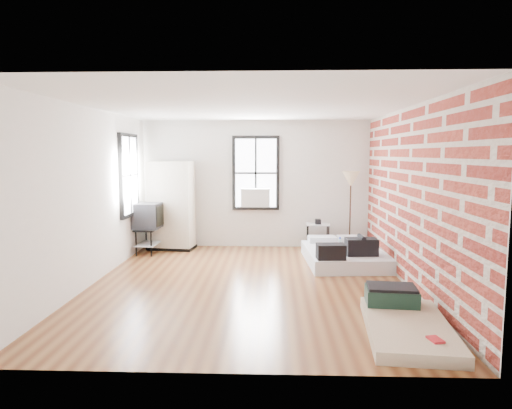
{
  "coord_description": "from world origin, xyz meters",
  "views": [
    {
      "loc": [
        0.38,
        -7.1,
        2.08
      ],
      "look_at": [
        0.11,
        0.3,
        1.25
      ],
      "focal_mm": 32.0,
      "sensor_mm": 36.0,
      "label": 1
    }
  ],
  "objects_px": {
    "wardrobe": "(172,206)",
    "side_table": "(318,229)",
    "mattress_bare": "(403,319)",
    "mattress_main": "(344,254)",
    "floor_lamp": "(351,183)",
    "tv_stand": "(148,217)"
  },
  "relations": [
    {
      "from": "wardrobe",
      "to": "side_table",
      "type": "distance_m",
      "value": 3.22
    },
    {
      "from": "mattress_bare",
      "to": "mattress_main",
      "type": "bearing_deg",
      "value": 99.34
    },
    {
      "from": "side_table",
      "to": "floor_lamp",
      "type": "bearing_deg",
      "value": -5.91
    },
    {
      "from": "mattress_main",
      "to": "floor_lamp",
      "type": "relative_size",
      "value": 1.18
    },
    {
      "from": "mattress_main",
      "to": "floor_lamp",
      "type": "xyz_separation_m",
      "value": [
        0.29,
        1.18,
        1.29
      ]
    },
    {
      "from": "floor_lamp",
      "to": "mattress_bare",
      "type": "bearing_deg",
      "value": -91.19
    },
    {
      "from": "floor_lamp",
      "to": "tv_stand",
      "type": "relative_size",
      "value": 1.61
    },
    {
      "from": "mattress_bare",
      "to": "floor_lamp",
      "type": "distance_m",
      "value": 4.65
    },
    {
      "from": "mattress_main",
      "to": "side_table",
      "type": "distance_m",
      "value": 1.34
    },
    {
      "from": "mattress_bare",
      "to": "side_table",
      "type": "distance_m",
      "value": 4.57
    },
    {
      "from": "mattress_main",
      "to": "wardrobe",
      "type": "relative_size",
      "value": 1.05
    },
    {
      "from": "side_table",
      "to": "tv_stand",
      "type": "bearing_deg",
      "value": -171.69
    },
    {
      "from": "wardrobe",
      "to": "tv_stand",
      "type": "relative_size",
      "value": 1.81
    },
    {
      "from": "mattress_main",
      "to": "side_table",
      "type": "height_order",
      "value": "side_table"
    },
    {
      "from": "wardrobe",
      "to": "mattress_bare",
      "type": "bearing_deg",
      "value": -42.8
    },
    {
      "from": "floor_lamp",
      "to": "tv_stand",
      "type": "xyz_separation_m",
      "value": [
        -4.25,
        -0.45,
        -0.7
      ]
    },
    {
      "from": "tv_stand",
      "to": "wardrobe",
      "type": "bearing_deg",
      "value": 51.88
    },
    {
      "from": "mattress_bare",
      "to": "floor_lamp",
      "type": "xyz_separation_m",
      "value": [
        0.09,
        4.45,
        1.34
      ]
    },
    {
      "from": "side_table",
      "to": "floor_lamp",
      "type": "height_order",
      "value": "floor_lamp"
    },
    {
      "from": "wardrobe",
      "to": "floor_lamp",
      "type": "relative_size",
      "value": 1.12
    },
    {
      "from": "floor_lamp",
      "to": "mattress_main",
      "type": "bearing_deg",
      "value": -103.81
    },
    {
      "from": "mattress_main",
      "to": "wardrobe",
      "type": "bearing_deg",
      "value": 158.21
    }
  ]
}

